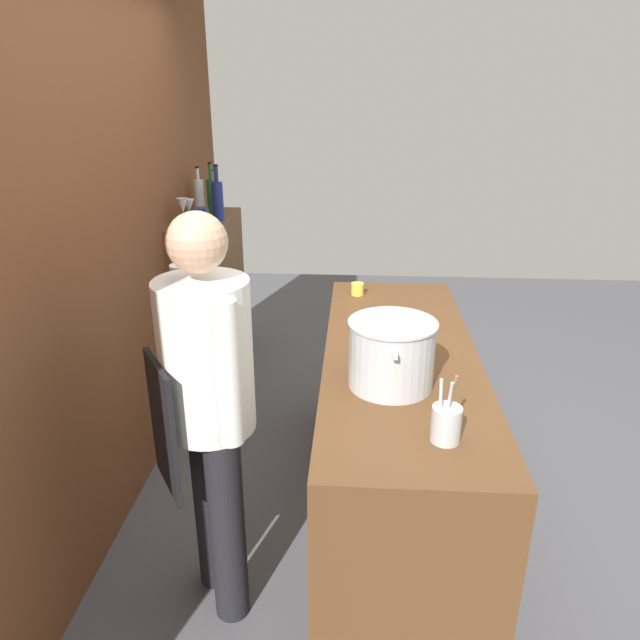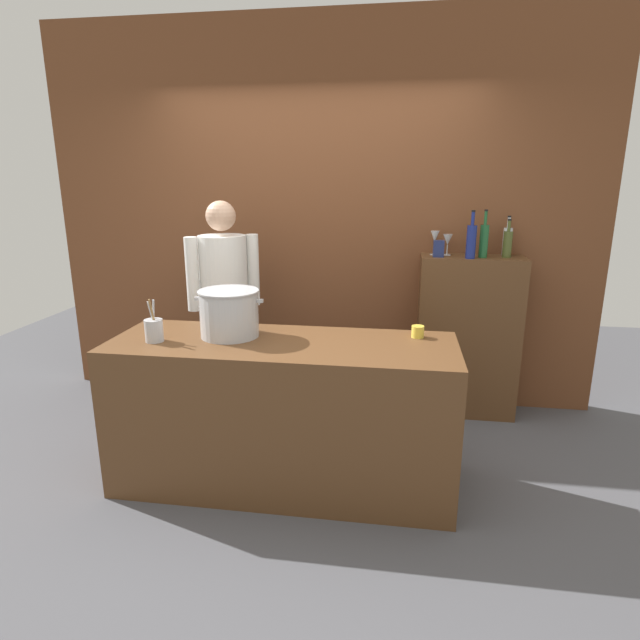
{
  "view_description": "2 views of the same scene",
  "coord_description": "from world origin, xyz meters",
  "px_view_note": "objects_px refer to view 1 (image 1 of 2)",
  "views": [
    {
      "loc": [
        -2.48,
        0.22,
        2.05
      ],
      "look_at": [
        0.14,
        0.38,
        0.99
      ],
      "focal_mm": 32.98,
      "sensor_mm": 36.0,
      "label": 1
    },
    {
      "loc": [
        0.65,
        -2.8,
        1.81
      ],
      "look_at": [
        0.18,
        0.27,
        0.97
      ],
      "focal_mm": 29.34,
      "sensor_mm": 36.0,
      "label": 2
    }
  ],
  "objects_px": {
    "stockpot_large": "(391,354)",
    "wine_glass_short": "(183,207)",
    "wine_bottle_cobalt": "(218,200)",
    "wine_bottle_clear": "(199,194)",
    "wine_glass_wide": "(189,207)",
    "chef": "(208,397)",
    "butter_jar": "(357,289)",
    "wine_bottle_olive": "(213,196)",
    "utensil_crock": "(446,423)",
    "wine_bottle_green": "(212,197)",
    "spice_tin_navy": "(201,218)"
  },
  "relations": [
    {
      "from": "wine_bottle_olive",
      "to": "wine_bottle_clear",
      "type": "distance_m",
      "value": 0.1
    },
    {
      "from": "wine_bottle_cobalt",
      "to": "wine_glass_wide",
      "type": "xyz_separation_m",
      "value": [
        -0.15,
        0.14,
        -0.02
      ]
    },
    {
      "from": "chef",
      "to": "utensil_crock",
      "type": "height_order",
      "value": "chef"
    },
    {
      "from": "stockpot_large",
      "to": "wine_glass_short",
      "type": "distance_m",
      "value": 1.74
    },
    {
      "from": "stockpot_large",
      "to": "butter_jar",
      "type": "xyz_separation_m",
      "value": [
        1.1,
        0.14,
        -0.1
      ]
    },
    {
      "from": "utensil_crock",
      "to": "wine_bottle_green",
      "type": "xyz_separation_m",
      "value": [
        1.98,
        1.25,
        0.41
      ]
    },
    {
      "from": "wine_bottle_olive",
      "to": "wine_bottle_green",
      "type": "bearing_deg",
      "value": -169.18
    },
    {
      "from": "wine_bottle_green",
      "to": "spice_tin_navy",
      "type": "height_order",
      "value": "wine_bottle_green"
    },
    {
      "from": "wine_bottle_green",
      "to": "spice_tin_navy",
      "type": "relative_size",
      "value": 2.87
    },
    {
      "from": "chef",
      "to": "wine_glass_short",
      "type": "distance_m",
      "value": 1.63
    },
    {
      "from": "wine_bottle_clear",
      "to": "spice_tin_navy",
      "type": "distance_m",
      "value": 0.53
    },
    {
      "from": "stockpot_large",
      "to": "wine_glass_short",
      "type": "bearing_deg",
      "value": 43.54
    },
    {
      "from": "wine_glass_wide",
      "to": "spice_tin_navy",
      "type": "xyz_separation_m",
      "value": [
        -0.07,
        -0.09,
        -0.05
      ]
    },
    {
      "from": "wine_bottle_green",
      "to": "wine_bottle_olive",
      "type": "height_order",
      "value": "wine_bottle_green"
    },
    {
      "from": "butter_jar",
      "to": "wine_bottle_olive",
      "type": "height_order",
      "value": "wine_bottle_olive"
    },
    {
      "from": "chef",
      "to": "wine_bottle_green",
      "type": "relative_size",
      "value": 4.79
    },
    {
      "from": "wine_bottle_green",
      "to": "wine_bottle_cobalt",
      "type": "height_order",
      "value": "wine_bottle_green"
    },
    {
      "from": "wine_bottle_cobalt",
      "to": "wine_bottle_olive",
      "type": "bearing_deg",
      "value": 19.15
    },
    {
      "from": "wine_bottle_green",
      "to": "stockpot_large",
      "type": "bearing_deg",
      "value": -145.57
    },
    {
      "from": "chef",
      "to": "wine_bottle_olive",
      "type": "height_order",
      "value": "chef"
    },
    {
      "from": "stockpot_large",
      "to": "wine_bottle_green",
      "type": "distance_m",
      "value": 1.95
    },
    {
      "from": "stockpot_large",
      "to": "utensil_crock",
      "type": "relative_size",
      "value": 1.63
    },
    {
      "from": "butter_jar",
      "to": "wine_glass_wide",
      "type": "bearing_deg",
      "value": 77.46
    },
    {
      "from": "wine_bottle_clear",
      "to": "wine_glass_wide",
      "type": "bearing_deg",
      "value": -173.32
    },
    {
      "from": "wine_bottle_clear",
      "to": "spice_tin_navy",
      "type": "bearing_deg",
      "value": -164.37
    },
    {
      "from": "wine_bottle_cobalt",
      "to": "wine_bottle_clear",
      "type": "distance_m",
      "value": 0.35
    },
    {
      "from": "wine_glass_wide",
      "to": "utensil_crock",
      "type": "bearing_deg",
      "value": -142.27
    },
    {
      "from": "wine_bottle_cobalt",
      "to": "wine_glass_wide",
      "type": "height_order",
      "value": "wine_bottle_cobalt"
    },
    {
      "from": "chef",
      "to": "wine_bottle_clear",
      "type": "height_order",
      "value": "chef"
    },
    {
      "from": "wine_bottle_olive",
      "to": "wine_bottle_clear",
      "type": "bearing_deg",
      "value": 81.2
    },
    {
      "from": "stockpot_large",
      "to": "wine_glass_wide",
      "type": "relative_size",
      "value": 2.64
    },
    {
      "from": "wine_glass_short",
      "to": "stockpot_large",
      "type": "bearing_deg",
      "value": -136.46
    },
    {
      "from": "wine_bottle_olive",
      "to": "stockpot_large",
      "type": "bearing_deg",
      "value": -147.52
    },
    {
      "from": "wine_bottle_green",
      "to": "chef",
      "type": "bearing_deg",
      "value": -167.9
    },
    {
      "from": "wine_bottle_olive",
      "to": "wine_bottle_cobalt",
      "type": "xyz_separation_m",
      "value": [
        -0.27,
        -0.09,
        0.03
      ]
    },
    {
      "from": "chef",
      "to": "wine_glass_wide",
      "type": "height_order",
      "value": "chef"
    },
    {
      "from": "chef",
      "to": "butter_jar",
      "type": "relative_size",
      "value": 22.29
    },
    {
      "from": "butter_jar",
      "to": "wine_bottle_clear",
      "type": "relative_size",
      "value": 0.25
    },
    {
      "from": "wine_bottle_clear",
      "to": "wine_glass_wide",
      "type": "height_order",
      "value": "wine_bottle_clear"
    },
    {
      "from": "wine_glass_wide",
      "to": "wine_glass_short",
      "type": "height_order",
      "value": "wine_glass_short"
    },
    {
      "from": "wine_bottle_cobalt",
      "to": "stockpot_large",
      "type": "bearing_deg",
      "value": -145.42
    },
    {
      "from": "butter_jar",
      "to": "wine_glass_short",
      "type": "height_order",
      "value": "wine_glass_short"
    },
    {
      "from": "wine_glass_wide",
      "to": "stockpot_large",
      "type": "bearing_deg",
      "value": -138.78
    },
    {
      "from": "stockpot_large",
      "to": "wine_bottle_clear",
      "type": "bearing_deg",
      "value": 34.53
    },
    {
      "from": "chef",
      "to": "spice_tin_navy",
      "type": "bearing_deg",
      "value": 161.61
    },
    {
      "from": "chef",
      "to": "wine_glass_short",
      "type": "relative_size",
      "value": 9.18
    },
    {
      "from": "stockpot_large",
      "to": "wine_glass_wide",
      "type": "xyz_separation_m",
      "value": [
        1.33,
        1.17,
        0.32
      ]
    },
    {
      "from": "wine_bottle_clear",
      "to": "butter_jar",
      "type": "bearing_deg",
      "value": -121.73
    },
    {
      "from": "stockpot_large",
      "to": "wine_bottle_cobalt",
      "type": "xyz_separation_m",
      "value": [
        1.49,
        1.02,
        0.34
      ]
    },
    {
      "from": "wine_bottle_olive",
      "to": "utensil_crock",
      "type": "bearing_deg",
      "value": -149.11
    }
  ]
}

